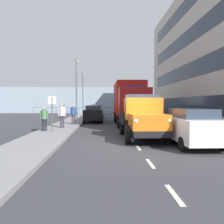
{
  "coord_description": "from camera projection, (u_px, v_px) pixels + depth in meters",
  "views": [
    {
      "loc": [
        1.53,
        9.83,
        1.99
      ],
      "look_at": [
        0.78,
        -9.37,
        1.16
      ],
      "focal_mm": 34.6,
      "sensor_mm": 36.0,
      "label": 1
    }
  ],
  "objects": [
    {
      "name": "car_grey_kerbside_2",
      "position": [
        144.0,
        114.0,
        21.5
      ],
      "size": [
        1.86,
        4.33,
        1.72
      ],
      "color": "slate",
      "rests_on": "ground_plane"
    },
    {
      "name": "car_black_oppositeside_0",
      "position": [
        94.0,
        113.0,
        22.04
      ],
      "size": [
        1.91,
        4.2,
        1.72
      ],
      "color": "black",
      "rests_on": "ground_plane"
    },
    {
      "name": "pedestrian_strolling",
      "position": [
        73.0,
        113.0,
        18.44
      ],
      "size": [
        0.53,
        0.34,
        1.68
      ],
      "color": "#383342",
      "rests_on": "sidewalk_right"
    },
    {
      "name": "ground_plane",
      "position": [
        120.0,
        124.0,
        19.8
      ],
      "size": [
        80.0,
        80.0,
        0.0
      ],
      "primitive_type": "plane",
      "color": "#38383D"
    },
    {
      "name": "sidewalk_right",
      "position": [
        68.0,
        124.0,
        19.61
      ],
      "size": [
        2.47,
        39.43,
        0.15
      ],
      "primitive_type": "cube",
      "color": "gray",
      "rests_on": "ground_plane"
    },
    {
      "name": "lamp_post_promenade",
      "position": [
        77.0,
        84.0,
        24.65
      ],
      "size": [
        0.32,
        1.14,
        6.8
      ],
      "color": "#59595B",
      "rests_on": "sidewalk_right"
    },
    {
      "name": "pedestrian_with_bag",
      "position": [
        44.0,
        117.0,
        14.08
      ],
      "size": [
        0.53,
        0.34,
        1.58
      ],
      "color": "black",
      "rests_on": "sidewalk_right"
    },
    {
      "name": "seawall_railing",
      "position": [
        112.0,
        109.0,
        38.84
      ],
      "size": [
        28.08,
        0.08,
        1.2
      ],
      "color": "#4C5156",
      "rests_on": "ground_plane"
    },
    {
      "name": "car_red_kerbside_3",
      "position": [
        136.0,
        111.0,
        27.19
      ],
      "size": [
        1.77,
        3.98,
        1.72
      ],
      "color": "#B21E1E",
      "rests_on": "ground_plane"
    },
    {
      "name": "car_maroon_kerbside_1",
      "position": [
        158.0,
        117.0,
        16.05
      ],
      "size": [
        1.84,
        4.55,
        1.72
      ],
      "color": "maroon",
      "rests_on": "ground_plane"
    },
    {
      "name": "road_centreline_markings",
      "position": [
        122.0,
        126.0,
        18.22
      ],
      "size": [
        0.12,
        34.11,
        0.01
      ],
      "color": "silver",
      "rests_on": "ground_plane"
    },
    {
      "name": "truck_vintage_orange",
      "position": [
        143.0,
        118.0,
        11.74
      ],
      "size": [
        2.17,
        5.64,
        2.43
      ],
      "color": "black",
      "rests_on": "ground_plane"
    },
    {
      "name": "car_teal_oppositeside_1",
      "position": [
        96.0,
        111.0,
        27.34
      ],
      "size": [
        1.94,
        4.44,
        1.72
      ],
      "color": "#1E6670",
      "rests_on": "ground_plane"
    },
    {
      "name": "car_white_kerbside_near",
      "position": [
        190.0,
        126.0,
        10.13
      ],
      "size": [
        1.89,
        4.36,
        1.72
      ],
      "color": "white",
      "rests_on": "ground_plane"
    },
    {
      "name": "sidewalk_left",
      "position": [
        171.0,
        123.0,
        19.98
      ],
      "size": [
        2.47,
        39.43,
        0.15
      ],
      "primitive_type": "cube",
      "color": "gray",
      "rests_on": "ground_plane"
    },
    {
      "name": "car_silver_oppositeside_2",
      "position": [
        97.0,
        110.0,
        33.57
      ],
      "size": [
        1.82,
        4.57,
        1.72
      ],
      "color": "#B7BABF",
      "rests_on": "ground_plane"
    },
    {
      "name": "pedestrian_couple_b",
      "position": [
        62.0,
        113.0,
        15.82
      ],
      "size": [
        0.53,
        0.34,
        1.8
      ],
      "color": "#383342",
      "rests_on": "sidewalk_right"
    },
    {
      "name": "lorry_cargo_red",
      "position": [
        130.0,
        102.0,
        19.5
      ],
      "size": [
        2.58,
        8.2,
        3.87
      ],
      "color": "red",
      "rests_on": "ground_plane"
    },
    {
      "name": "sea_horizon",
      "position": [
        111.0,
        100.0,
        42.37
      ],
      "size": [
        80.0,
        0.8,
        5.0
      ],
      "primitive_type": "cube",
      "color": "#8C9EAD",
      "rests_on": "ground_plane"
    },
    {
      "name": "lamp_post_far",
      "position": [
        83.0,
        89.0,
        34.99
      ],
      "size": [
        0.32,
        1.14,
        6.78
      ],
      "color": "#59595B",
      "rests_on": "sidewalk_right"
    },
    {
      "name": "street_sign",
      "position": [
        52.0,
        108.0,
        13.69
      ],
      "size": [
        0.5,
        0.07,
        2.25
      ],
      "color": "#4C4C4C",
      "rests_on": "sidewalk_right"
    }
  ]
}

